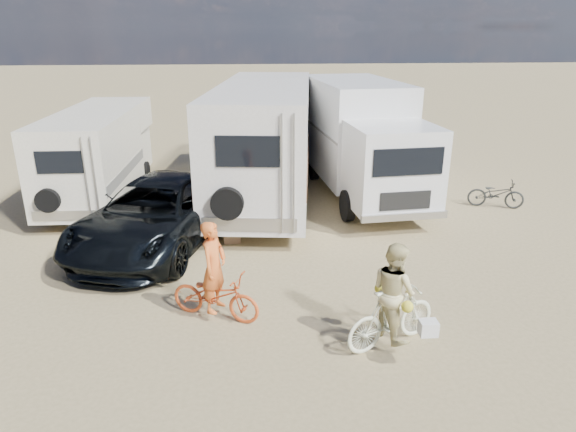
{
  "coord_description": "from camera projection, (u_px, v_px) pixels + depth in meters",
  "views": [
    {
      "loc": [
        -0.16,
        -9.2,
        5.2
      ],
      "look_at": [
        0.71,
        1.33,
        1.3
      ],
      "focal_mm": 32.07,
      "sensor_mm": 36.0,
      "label": 1
    }
  ],
  "objects": [
    {
      "name": "ground",
      "position": [
        258.0,
        300.0,
        10.42
      ],
      "size": [
        140.0,
        140.0,
        0.0
      ],
      "primitive_type": "plane",
      "color": "tan",
      "rests_on": "ground"
    },
    {
      "name": "rv_main",
      "position": [
        265.0,
        144.0,
        15.96
      ],
      "size": [
        3.74,
        8.94,
        3.58
      ],
      "primitive_type": null,
      "rotation": [
        0.0,
        0.0,
        -0.13
      ],
      "color": "silver",
      "rests_on": "ground"
    },
    {
      "name": "rv_left",
      "position": [
        100.0,
        156.0,
        16.09
      ],
      "size": [
        2.24,
        6.57,
        2.79
      ],
      "primitive_type": null,
      "rotation": [
        0.0,
        0.0,
        -0.02
      ],
      "color": "beige",
      "rests_on": "ground"
    },
    {
      "name": "box_truck",
      "position": [
        364.0,
        142.0,
        16.21
      ],
      "size": [
        3.09,
        7.37,
        3.58
      ],
      "primitive_type": null,
      "rotation": [
        0.0,
        0.0,
        0.09
      ],
      "color": "silver",
      "rests_on": "ground"
    },
    {
      "name": "dark_suv",
      "position": [
        158.0,
        213.0,
        12.85
      ],
      "size": [
        4.34,
        6.43,
        1.64
      ],
      "primitive_type": "imported",
      "rotation": [
        0.0,
        0.0,
        -0.3
      ],
      "color": "black",
      "rests_on": "ground"
    },
    {
      "name": "bike_man",
      "position": [
        215.0,
        296.0,
        9.64
      ],
      "size": [
        1.86,
        1.28,
        0.93
      ],
      "primitive_type": "imported",
      "rotation": [
        0.0,
        0.0,
        1.15
      ],
      "color": "#C5471A",
      "rests_on": "ground"
    },
    {
      "name": "bike_woman",
      "position": [
        392.0,
        317.0,
        8.78
      ],
      "size": [
        1.88,
        1.22,
        1.1
      ],
      "primitive_type": "imported",
      "rotation": [
        0.0,
        0.0,
        1.99
      ],
      "color": "beige",
      "rests_on": "ground"
    },
    {
      "name": "rider_man",
      "position": [
        214.0,
        276.0,
        9.49
      ],
      "size": [
        0.65,
        0.76,
        1.76
      ],
      "primitive_type": "imported",
      "rotation": [
        0.0,
        0.0,
        1.15
      ],
      "color": "orange",
      "rests_on": "ground"
    },
    {
      "name": "rider_woman",
      "position": [
        393.0,
        300.0,
        8.67
      ],
      "size": [
        0.94,
        1.03,
        1.73
      ],
      "primitive_type": "imported",
      "rotation": [
        0.0,
        0.0,
        1.99
      ],
      "color": "beige",
      "rests_on": "ground"
    },
    {
      "name": "bike_parked",
      "position": [
        496.0,
        194.0,
        15.62
      ],
      "size": [
        1.72,
        1.05,
        0.86
      ],
      "primitive_type": "imported",
      "rotation": [
        0.0,
        0.0,
        1.25
      ],
      "color": "#252725",
      "rests_on": "ground"
    },
    {
      "name": "cooler",
      "position": [
        272.0,
        213.0,
        14.66
      ],
      "size": [
        0.54,
        0.41,
        0.41
      ],
      "primitive_type": "cube",
      "rotation": [
        0.0,
        0.0,
        -0.08
      ],
      "color": "#2F5199",
      "rests_on": "ground"
    },
    {
      "name": "crate",
      "position": [
        232.0,
        235.0,
        13.22
      ],
      "size": [
        0.47,
        0.47,
        0.34
      ],
      "primitive_type": "cube",
      "rotation": [
        0.0,
        0.0,
        0.12
      ],
      "color": "#916D4E",
      "rests_on": "ground"
    }
  ]
}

